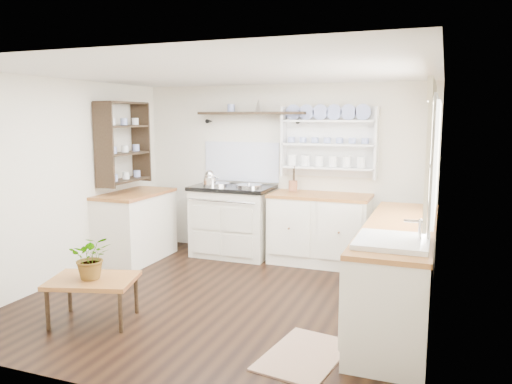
# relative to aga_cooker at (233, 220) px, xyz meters

# --- Properties ---
(floor) EXTENTS (4.00, 3.80, 0.01)m
(floor) POSITION_rel_aga_cooker_xyz_m (0.60, -1.57, -0.48)
(floor) COLOR black
(floor) RESTS_ON ground
(wall_back) EXTENTS (4.00, 0.02, 2.30)m
(wall_back) POSITION_rel_aga_cooker_xyz_m (0.60, 0.33, 0.67)
(wall_back) COLOR silver
(wall_back) RESTS_ON ground
(wall_right) EXTENTS (0.02, 3.80, 2.30)m
(wall_right) POSITION_rel_aga_cooker_xyz_m (2.60, -1.57, 0.67)
(wall_right) COLOR silver
(wall_right) RESTS_ON ground
(wall_left) EXTENTS (0.02, 3.80, 2.30)m
(wall_left) POSITION_rel_aga_cooker_xyz_m (-1.40, -1.57, 0.67)
(wall_left) COLOR silver
(wall_left) RESTS_ON ground
(ceiling) EXTENTS (4.00, 3.80, 0.01)m
(ceiling) POSITION_rel_aga_cooker_xyz_m (0.60, -1.57, 1.82)
(ceiling) COLOR white
(ceiling) RESTS_ON wall_back
(window) EXTENTS (0.08, 1.55, 1.22)m
(window) POSITION_rel_aga_cooker_xyz_m (2.55, -1.42, 1.08)
(window) COLOR white
(window) RESTS_ON wall_right
(aga_cooker) EXTENTS (1.07, 0.74, 0.98)m
(aga_cooker) POSITION_rel_aga_cooker_xyz_m (0.00, 0.00, 0.00)
(aga_cooker) COLOR beige
(aga_cooker) RESTS_ON floor
(back_cabinets) EXTENTS (1.27, 0.63, 0.90)m
(back_cabinets) POSITION_rel_aga_cooker_xyz_m (1.20, 0.03, -0.02)
(back_cabinets) COLOR white
(back_cabinets) RESTS_ON floor
(right_cabinets) EXTENTS (0.62, 2.43, 0.90)m
(right_cabinets) POSITION_rel_aga_cooker_xyz_m (2.30, -1.47, -0.02)
(right_cabinets) COLOR white
(right_cabinets) RESTS_ON floor
(belfast_sink) EXTENTS (0.55, 0.60, 0.45)m
(belfast_sink) POSITION_rel_aga_cooker_xyz_m (2.30, -2.22, 0.32)
(belfast_sink) COLOR white
(belfast_sink) RESTS_ON right_cabinets
(left_cabinets) EXTENTS (0.62, 1.13, 0.90)m
(left_cabinets) POSITION_rel_aga_cooker_xyz_m (-1.10, -0.67, -0.02)
(left_cabinets) COLOR white
(left_cabinets) RESTS_ON floor
(plate_rack) EXTENTS (1.20, 0.22, 0.90)m
(plate_rack) POSITION_rel_aga_cooker_xyz_m (1.25, 0.29, 1.07)
(plate_rack) COLOR white
(plate_rack) RESTS_ON wall_back
(high_shelf) EXTENTS (1.50, 0.29, 0.16)m
(high_shelf) POSITION_rel_aga_cooker_xyz_m (0.20, 0.21, 1.42)
(high_shelf) COLOR black
(high_shelf) RESTS_ON wall_back
(left_shelving) EXTENTS (0.28, 0.80, 1.05)m
(left_shelving) POSITION_rel_aga_cooker_xyz_m (-1.24, -0.67, 1.07)
(left_shelving) COLOR black
(left_shelving) RESTS_ON wall_left
(kettle) EXTENTS (0.19, 0.19, 0.23)m
(kettle) POSITION_rel_aga_cooker_xyz_m (-0.28, -0.12, 0.56)
(kettle) COLOR silver
(kettle) RESTS_ON aga_cooker
(utensil_crock) EXTENTS (0.12, 0.12, 0.13)m
(utensil_crock) POSITION_rel_aga_cooker_xyz_m (0.81, 0.11, 0.49)
(utensil_crock) COLOR brown
(utensil_crock) RESTS_ON back_cabinets
(center_table) EXTENTS (0.88, 0.73, 0.41)m
(center_table) POSITION_rel_aga_cooker_xyz_m (-0.31, -2.53, -0.12)
(center_table) COLOR brown
(center_table) RESTS_ON floor
(potted_plant) EXTENTS (0.48, 0.46, 0.40)m
(potted_plant) POSITION_rel_aga_cooker_xyz_m (-0.31, -2.53, 0.13)
(potted_plant) COLOR #3F7233
(potted_plant) RESTS_ON center_table
(floor_rug) EXTENTS (0.68, 0.93, 0.02)m
(floor_rug) POSITION_rel_aga_cooker_xyz_m (1.69, -2.50, -0.48)
(floor_rug) COLOR #84624D
(floor_rug) RESTS_ON floor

